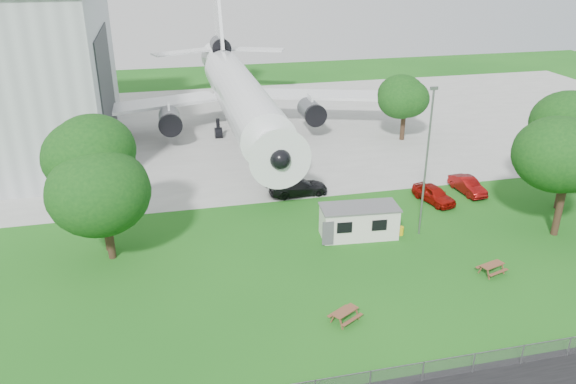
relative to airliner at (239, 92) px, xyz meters
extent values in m
plane|color=#27731D|center=(2.00, -35.86, -5.27)|extent=(160.00, 160.00, 0.00)
cube|color=#B7B7B2|center=(2.00, 2.14, -5.25)|extent=(120.00, 46.00, 0.03)
cube|color=#2D3033|center=(-14.93, -2.86, 1.48)|extent=(0.16, 16.00, 12.96)
cylinder|color=white|center=(0.00, -1.86, -0.17)|extent=(5.40, 34.00, 5.40)
cone|color=white|center=(0.00, -20.86, -0.17)|extent=(5.40, 5.50, 5.40)
cone|color=white|center=(0.00, 19.14, 0.63)|extent=(4.86, 9.00, 4.86)
cube|color=white|center=(-12.50, 1.34, -1.37)|extent=(21.36, 10.77, 0.36)
cube|color=white|center=(12.50, 1.34, -1.37)|extent=(21.36, 10.77, 0.36)
cube|color=white|center=(0.00, 19.14, 6.33)|extent=(0.46, 9.96, 12.17)
cylinder|color=#515459|center=(-8.50, -2.36, -2.27)|extent=(2.50, 4.20, 2.50)
cylinder|color=#515459|center=(8.50, -2.36, -2.27)|extent=(2.50, 4.20, 2.50)
cylinder|color=#515459|center=(0.00, 18.14, 2.63)|extent=(2.60, 4.50, 2.60)
cylinder|color=black|center=(0.00, -17.36, -4.07)|extent=(0.36, 0.36, 2.40)
cylinder|color=black|center=(-2.80, -0.86, -4.07)|extent=(0.44, 0.44, 2.40)
cylinder|color=black|center=(2.80, -0.86, -4.07)|extent=(0.44, 0.44, 2.40)
cube|color=silver|center=(5.25, -28.86, -4.02)|extent=(6.18, 2.98, 2.50)
cube|color=#59595B|center=(5.25, -28.86, -2.71)|extent=(6.40, 3.19, 0.12)
cylinder|color=gold|center=(8.65, -29.46, -4.92)|extent=(0.50, 0.50, 0.70)
cube|color=gray|center=(2.00, -45.36, -5.27)|extent=(58.00, 0.04, 1.30)
cylinder|color=slate|center=(10.20, -29.66, 0.73)|extent=(0.16, 0.16, 12.00)
cylinder|color=#382619|center=(-14.21, -26.64, -3.09)|extent=(0.56, 0.56, 4.36)
sphere|color=#1E5515|center=(-14.21, -26.64, 2.24)|extent=(7.90, 7.90, 7.90)
cylinder|color=#382619|center=(-13.95, -27.93, -3.65)|extent=(0.56, 0.56, 3.25)
sphere|color=#1E5515|center=(-13.95, -27.93, 0.32)|extent=(7.57, 7.57, 7.57)
cylinder|color=#382619|center=(20.90, -32.23, -3.40)|extent=(0.56, 0.56, 3.75)
sphere|color=#1E5515|center=(20.90, -32.23, 1.19)|extent=(7.05, 7.05, 7.05)
cylinder|color=#382619|center=(24.43, -27.90, -3.22)|extent=(0.56, 0.56, 4.10)
sphere|color=#1E5515|center=(24.43, -27.90, 1.79)|extent=(7.90, 7.90, 7.90)
cylinder|color=#382619|center=(18.71, -6.76, -3.83)|extent=(0.56, 0.56, 2.87)
sphere|color=#1E5515|center=(18.71, -6.76, -0.32)|extent=(5.91, 5.91, 5.91)
imported|color=#920D07|center=(14.16, -24.22, -4.50)|extent=(2.95, 4.86, 1.55)
imported|color=maroon|center=(18.25, -23.01, -4.53)|extent=(1.93, 4.60, 1.48)
imported|color=black|center=(2.51, -19.81, -4.47)|extent=(5.57, 2.34, 1.61)
camera|label=1|loc=(-9.40, -66.70, 16.27)|focal=35.00mm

